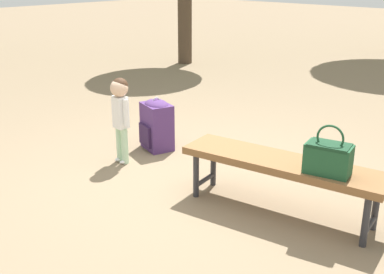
{
  "coord_description": "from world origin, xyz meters",
  "views": [
    {
      "loc": [
        -2.68,
        2.99,
        1.86
      ],
      "look_at": [
        0.01,
        0.1,
        0.45
      ],
      "focal_mm": 44.97,
      "sensor_mm": 36.0,
      "label": 1
    }
  ],
  "objects_px": {
    "park_bench": "(281,166)",
    "handbag": "(328,157)",
    "child_standing": "(120,107)",
    "backpack_large": "(157,123)"
  },
  "relations": [
    {
      "from": "park_bench",
      "to": "handbag",
      "type": "xyz_separation_m",
      "value": [
        -0.38,
        0.0,
        0.18
      ]
    },
    {
      "from": "child_standing",
      "to": "park_bench",
      "type": "bearing_deg",
      "value": -173.83
    },
    {
      "from": "handbag",
      "to": "backpack_large",
      "type": "distance_m",
      "value": 2.17
    },
    {
      "from": "child_standing",
      "to": "backpack_large",
      "type": "height_order",
      "value": "child_standing"
    },
    {
      "from": "park_bench",
      "to": "handbag",
      "type": "bearing_deg",
      "value": 179.57
    },
    {
      "from": "park_bench",
      "to": "backpack_large",
      "type": "xyz_separation_m",
      "value": [
        1.75,
        -0.31,
        -0.11
      ]
    },
    {
      "from": "child_standing",
      "to": "backpack_large",
      "type": "bearing_deg",
      "value": -87.14
    },
    {
      "from": "park_bench",
      "to": "backpack_large",
      "type": "distance_m",
      "value": 1.78
    },
    {
      "from": "park_bench",
      "to": "backpack_large",
      "type": "relative_size",
      "value": 2.87
    },
    {
      "from": "handbag",
      "to": "child_standing",
      "type": "bearing_deg",
      "value": 4.99
    }
  ]
}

